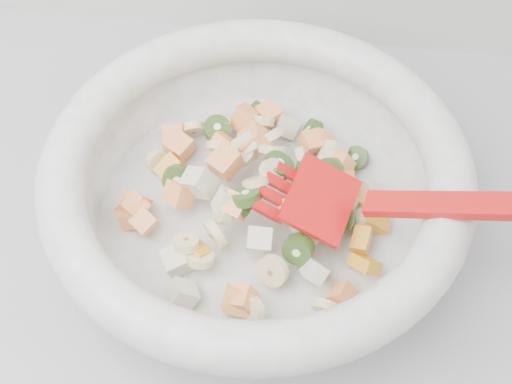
# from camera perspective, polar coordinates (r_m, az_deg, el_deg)

# --- Properties ---
(mixing_bowl) EXTENTS (0.48, 0.37, 0.16)m
(mixing_bowl) POSITION_cam_1_polar(r_m,az_deg,el_deg) (0.61, 0.07, 0.51)
(mixing_bowl) COLOR white
(mixing_bowl) RESTS_ON counter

